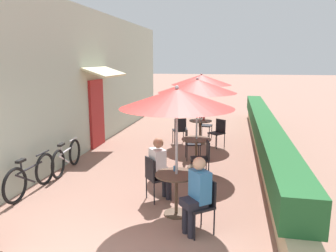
{
  "coord_description": "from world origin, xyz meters",
  "views": [
    {
      "loc": [
        1.82,
        -3.35,
        2.7
      ],
      "look_at": [
        0.15,
        4.89,
        1.0
      ],
      "focal_mm": 35.0,
      "sensor_mm": 36.0,
      "label": 1
    }
  ],
  "objects_px": {
    "patio_umbrella_near": "(177,98)",
    "bicycle_leaning": "(31,176)",
    "cafe_chair_near_right": "(155,175)",
    "patio_table_far": "(200,127)",
    "cafe_chair_far_back": "(204,123)",
    "coffee_cup_near": "(175,168)",
    "cafe_chair_far_right": "(218,131)",
    "cafe_chair_mid_right": "(190,141)",
    "cafe_chair_far_left": "(180,129)",
    "patio_table_mid": "(196,147)",
    "patio_table_near": "(176,186)",
    "cafe_chair_near_left": "(203,201)",
    "patio_umbrella_mid": "(197,86)",
    "patio_umbrella_far": "(201,80)",
    "coffee_cup_far": "(204,118)",
    "cafe_chair_mid_left": "(203,156)",
    "seated_patron_near_left": "(197,192)",
    "seated_patron_near_right": "(160,166)",
    "bicycle_second": "(67,157)"
  },
  "relations": [
    {
      "from": "cafe_chair_near_right",
      "to": "patio_table_far",
      "type": "distance_m",
      "value": 4.72
    },
    {
      "from": "cafe_chair_near_right",
      "to": "patio_table_mid",
      "type": "distance_m",
      "value": 2.2
    },
    {
      "from": "patio_umbrella_mid",
      "to": "cafe_chair_far_back",
      "type": "height_order",
      "value": "patio_umbrella_mid"
    },
    {
      "from": "patio_umbrella_near",
      "to": "bicycle_leaning",
      "type": "relative_size",
      "value": 1.34
    },
    {
      "from": "cafe_chair_mid_right",
      "to": "cafe_chair_far_left",
      "type": "distance_m",
      "value": 1.67
    },
    {
      "from": "seated_patron_near_right",
      "to": "patio_umbrella_mid",
      "type": "xyz_separation_m",
      "value": [
        0.47,
        2.06,
        1.39
      ]
    },
    {
      "from": "cafe_chair_mid_left",
      "to": "bicycle_leaning",
      "type": "xyz_separation_m",
      "value": [
        -3.37,
        -1.62,
        -0.15
      ]
    },
    {
      "from": "cafe_chair_mid_left",
      "to": "patio_umbrella_far",
      "type": "bearing_deg",
      "value": -6.47
    },
    {
      "from": "cafe_chair_near_right",
      "to": "cafe_chair_mid_right",
      "type": "bearing_deg",
      "value": 134.32
    },
    {
      "from": "cafe_chair_near_left",
      "to": "cafe_chair_far_left",
      "type": "distance_m",
      "value": 5.53
    },
    {
      "from": "cafe_chair_mid_right",
      "to": "patio_umbrella_far",
      "type": "distance_m",
      "value": 2.46
    },
    {
      "from": "coffee_cup_near",
      "to": "cafe_chair_far_right",
      "type": "relative_size",
      "value": 0.1
    },
    {
      "from": "seated_patron_near_right",
      "to": "cafe_chair_mid_left",
      "type": "relative_size",
      "value": 1.44
    },
    {
      "from": "patio_table_near",
      "to": "cafe_chair_far_right",
      "type": "xyz_separation_m",
      "value": [
        0.49,
        4.81,
        -0.02
      ]
    },
    {
      "from": "patio_table_near",
      "to": "patio_table_far",
      "type": "bearing_deg",
      "value": 91.26
    },
    {
      "from": "patio_umbrella_mid",
      "to": "cafe_chair_far_left",
      "type": "relative_size",
      "value": 2.63
    },
    {
      "from": "cafe_chair_mid_left",
      "to": "patio_umbrella_far",
      "type": "height_order",
      "value": "patio_umbrella_far"
    },
    {
      "from": "coffee_cup_near",
      "to": "cafe_chair_far_back",
      "type": "xyz_separation_m",
      "value": [
        -0.03,
        5.76,
        -0.28
      ]
    },
    {
      "from": "cafe_chair_mid_left",
      "to": "cafe_chair_mid_right",
      "type": "bearing_deg",
      "value": 6.14
    },
    {
      "from": "patio_umbrella_near",
      "to": "cafe_chair_near_right",
      "type": "bearing_deg",
      "value": 135.43
    },
    {
      "from": "patio_table_mid",
      "to": "cafe_chair_mid_left",
      "type": "height_order",
      "value": "cafe_chair_mid_left"
    },
    {
      "from": "coffee_cup_near",
      "to": "cafe_chair_near_left",
      "type": "bearing_deg",
      "value": -49.55
    },
    {
      "from": "patio_umbrella_near",
      "to": "cafe_chair_near_left",
      "type": "distance_m",
      "value": 1.72
    },
    {
      "from": "cafe_chair_near_right",
      "to": "bicycle_second",
      "type": "relative_size",
      "value": 0.52
    },
    {
      "from": "cafe_chair_near_right",
      "to": "patio_umbrella_far",
      "type": "xyz_separation_m",
      "value": [
        0.4,
        4.7,
        1.56
      ]
    },
    {
      "from": "bicycle_leaning",
      "to": "cafe_chair_mid_right",
      "type": "bearing_deg",
      "value": 46.43
    },
    {
      "from": "cafe_chair_mid_left",
      "to": "coffee_cup_far",
      "type": "height_order",
      "value": "cafe_chair_mid_left"
    },
    {
      "from": "cafe_chair_mid_right",
      "to": "cafe_chair_far_right",
      "type": "distance_m",
      "value": 1.65
    },
    {
      "from": "cafe_chair_mid_left",
      "to": "coffee_cup_far",
      "type": "distance_m",
      "value": 3.39
    },
    {
      "from": "patio_table_mid",
      "to": "cafe_chair_mid_right",
      "type": "relative_size",
      "value": 0.87
    },
    {
      "from": "patio_umbrella_far",
      "to": "coffee_cup_far",
      "type": "distance_m",
      "value": 1.28
    },
    {
      "from": "cafe_chair_near_right",
      "to": "cafe_chair_mid_left",
      "type": "bearing_deg",
      "value": 112.1
    },
    {
      "from": "patio_umbrella_far",
      "to": "cafe_chair_far_left",
      "type": "distance_m",
      "value": 1.72
    },
    {
      "from": "patio_umbrella_far",
      "to": "cafe_chair_far_right",
      "type": "height_order",
      "value": "patio_umbrella_far"
    },
    {
      "from": "cafe_chair_near_left",
      "to": "cafe_chair_mid_right",
      "type": "distance_m",
      "value": 3.87
    },
    {
      "from": "bicycle_second",
      "to": "cafe_chair_mid_left",
      "type": "bearing_deg",
      "value": -1.72
    },
    {
      "from": "coffee_cup_near",
      "to": "cafe_chair_far_back",
      "type": "relative_size",
      "value": 0.1
    },
    {
      "from": "patio_table_mid",
      "to": "patio_umbrella_near",
      "type": "bearing_deg",
      "value": -90.98
    },
    {
      "from": "patio_table_near",
      "to": "cafe_chair_far_right",
      "type": "bearing_deg",
      "value": 84.24
    },
    {
      "from": "seated_patron_near_left",
      "to": "patio_table_far",
      "type": "relative_size",
      "value": 1.65
    },
    {
      "from": "coffee_cup_near",
      "to": "patio_table_near",
      "type": "bearing_deg",
      "value": -72.46
    },
    {
      "from": "patio_table_far",
      "to": "seated_patron_near_left",
      "type": "bearing_deg",
      "value": -84.69
    },
    {
      "from": "cafe_chair_mid_left",
      "to": "patio_umbrella_far",
      "type": "xyz_separation_m",
      "value": [
        -0.4,
        3.24,
        1.56
      ]
    },
    {
      "from": "cafe_chair_far_back",
      "to": "cafe_chair_mid_right",
      "type": "bearing_deg",
      "value": 6.56
    },
    {
      "from": "patio_table_far",
      "to": "patio_umbrella_far",
      "type": "bearing_deg",
      "value": 97.13
    },
    {
      "from": "patio_umbrella_near",
      "to": "cafe_chair_mid_left",
      "type": "height_order",
      "value": "patio_umbrella_near"
    },
    {
      "from": "cafe_chair_far_back",
      "to": "coffee_cup_near",
      "type": "bearing_deg",
      "value": 9.45
    },
    {
      "from": "patio_table_far",
      "to": "cafe_chair_far_back",
      "type": "height_order",
      "value": "cafe_chair_far_back"
    },
    {
      "from": "bicycle_leaning",
      "to": "patio_table_near",
      "type": "bearing_deg",
      "value": -5.59
    },
    {
      "from": "cafe_chair_near_left",
      "to": "cafe_chair_far_left",
      "type": "height_order",
      "value": "same"
    }
  ]
}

